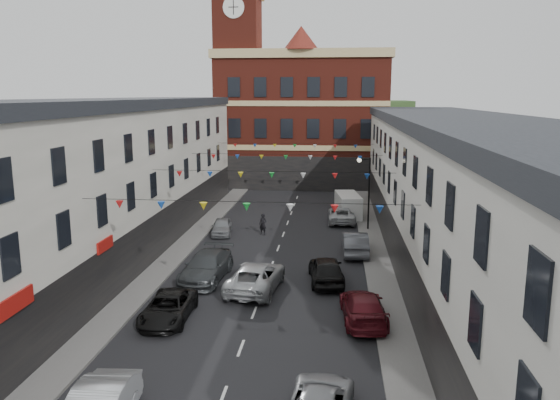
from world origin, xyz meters
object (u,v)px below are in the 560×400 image
(car_right_c, at_px, (363,307))
(moving_car, at_px, (256,277))
(street_lamp, at_px, (366,184))
(car_left_c, at_px, (168,308))
(car_left_d, at_px, (206,267))
(white_van, at_px, (348,206))
(car_left_e, at_px, (222,227))
(car_right_e, at_px, (355,243))
(pedestrian, at_px, (263,224))
(car_right_d, at_px, (326,270))
(car_right_f, at_px, (342,215))

(car_right_c, height_order, moving_car, moving_car)
(street_lamp, xyz_separation_m, moving_car, (-6.94, -14.71, -3.12))
(street_lamp, xyz_separation_m, car_right_c, (-1.05, -18.50, -3.18))
(car_left_c, relative_size, car_left_d, 0.83)
(white_van, bearing_deg, car_right_c, -97.09)
(car_left_e, bearing_deg, car_left_d, -90.46)
(car_left_e, xyz_separation_m, car_right_c, (10.38, -16.01, 0.09))
(car_left_e, height_order, car_right_c, car_right_c)
(street_lamp, bearing_deg, car_left_c, -118.83)
(car_right_e, xyz_separation_m, pedestrian, (-7.11, 4.64, 0.06))
(car_right_d, bearing_deg, car_right_f, -100.23)
(car_left_c, height_order, car_right_f, car_right_f)
(moving_car, distance_m, white_van, 20.32)
(car_left_e, bearing_deg, car_left_c, -94.59)
(car_left_d, xyz_separation_m, pedestrian, (1.99, 10.96, 0.04))
(moving_car, xyz_separation_m, pedestrian, (-1.22, 12.44, 0.07))
(car_left_d, height_order, car_right_c, car_left_d)
(car_left_d, bearing_deg, car_right_f, 66.99)
(car_left_d, xyz_separation_m, car_right_d, (7.20, 0.15, -0.01))
(car_right_d, height_order, pedestrian, pedestrian)
(car_right_e, bearing_deg, car_left_e, -24.42)
(car_left_c, relative_size, car_right_c, 0.93)
(car_left_e, xyz_separation_m, car_right_e, (10.38, -4.41, 0.15))
(car_left_d, xyz_separation_m, car_left_e, (-1.28, 10.73, -0.17))
(car_left_d, bearing_deg, car_left_e, 101.28)
(car_left_c, height_order, car_right_c, car_right_c)
(car_right_d, distance_m, white_van, 17.96)
(street_lamp, relative_size, car_left_c, 1.29)
(car_left_e, distance_m, car_right_c, 19.08)
(car_left_c, bearing_deg, pedestrian, 80.47)
(white_van, bearing_deg, moving_car, -113.83)
(car_left_c, relative_size, white_van, 0.97)
(car_left_d, bearing_deg, pedestrian, 84.15)
(car_left_e, relative_size, car_right_f, 0.76)
(car_right_e, bearing_deg, car_left_c, 50.94)
(car_right_c, relative_size, white_van, 1.04)
(street_lamp, xyz_separation_m, pedestrian, (-8.16, -2.26, -3.05))
(street_lamp, distance_m, moving_car, 16.56)
(street_lamp, height_order, car_right_d, street_lamp)
(car_left_e, height_order, car_right_d, car_right_d)
(car_right_c, distance_m, car_right_e, 11.60)
(car_right_c, bearing_deg, pedestrian, -70.70)
(car_right_f, height_order, white_van, white_van)
(car_left_c, height_order, car_right_e, car_right_e)
(car_right_c, distance_m, white_van, 23.31)
(car_left_c, xyz_separation_m, pedestrian, (2.49, 17.07, 0.21))
(car_left_c, relative_size, moving_car, 0.82)
(car_right_f, height_order, moving_car, moving_car)
(car_left_d, distance_m, pedestrian, 11.14)
(car_left_e, height_order, car_right_f, car_right_f)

